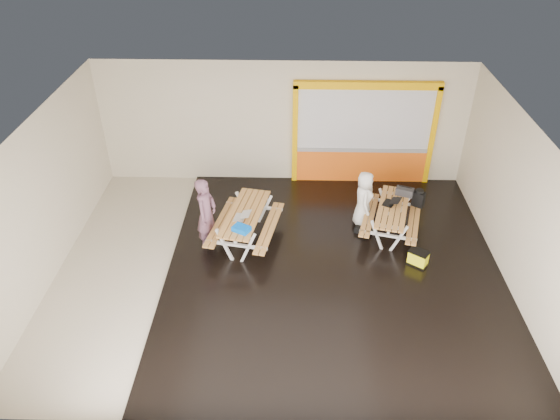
{
  "coord_description": "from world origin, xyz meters",
  "views": [
    {
      "loc": [
        0.27,
        -9.23,
        7.83
      ],
      "look_at": [
        0.0,
        0.9,
        1.0
      ],
      "focal_mm": 33.82,
      "sensor_mm": 36.0,
      "label": 1
    }
  ],
  "objects_px": {
    "picnic_table_right": "(392,213)",
    "backpack": "(419,198)",
    "laptop_left": "(242,216)",
    "laptop_right": "(391,202)",
    "fluke_bag": "(418,258)",
    "dark_case": "(364,229)",
    "blue_pouch": "(241,229)",
    "person_right": "(364,199)",
    "toolbox": "(405,192)",
    "picnic_table_left": "(245,219)",
    "person_left": "(206,214)"
  },
  "relations": [
    {
      "from": "backpack",
      "to": "dark_case",
      "type": "distance_m",
      "value": 1.6
    },
    {
      "from": "picnic_table_left",
      "to": "laptop_right",
      "type": "height_order",
      "value": "laptop_right"
    },
    {
      "from": "laptop_left",
      "to": "fluke_bag",
      "type": "xyz_separation_m",
      "value": [
        4.04,
        -0.6,
        -0.67
      ]
    },
    {
      "from": "person_right",
      "to": "laptop_right",
      "type": "distance_m",
      "value": 0.67
    },
    {
      "from": "blue_pouch",
      "to": "fluke_bag",
      "type": "bearing_deg",
      "value": -1.48
    },
    {
      "from": "toolbox",
      "to": "fluke_bag",
      "type": "height_order",
      "value": "toolbox"
    },
    {
      "from": "blue_pouch",
      "to": "backpack",
      "type": "bearing_deg",
      "value": 21.36
    },
    {
      "from": "person_right",
      "to": "laptop_right",
      "type": "bearing_deg",
      "value": -104.05
    },
    {
      "from": "toolbox",
      "to": "picnic_table_right",
      "type": "bearing_deg",
      "value": -122.9
    },
    {
      "from": "person_left",
      "to": "toolbox",
      "type": "bearing_deg",
      "value": -60.08
    },
    {
      "from": "picnic_table_right",
      "to": "fluke_bag",
      "type": "height_order",
      "value": "picnic_table_right"
    },
    {
      "from": "dark_case",
      "to": "fluke_bag",
      "type": "bearing_deg",
      "value": -48.18
    },
    {
      "from": "blue_pouch",
      "to": "laptop_left",
      "type": "bearing_deg",
      "value": 93.91
    },
    {
      "from": "picnic_table_left",
      "to": "person_right",
      "type": "height_order",
      "value": "person_right"
    },
    {
      "from": "blue_pouch",
      "to": "dark_case",
      "type": "bearing_deg",
      "value": 21.03
    },
    {
      "from": "person_left",
      "to": "laptop_right",
      "type": "relative_size",
      "value": 3.59
    },
    {
      "from": "picnic_table_left",
      "to": "person_left",
      "type": "bearing_deg",
      "value": -170.37
    },
    {
      "from": "person_right",
      "to": "fluke_bag",
      "type": "xyz_separation_m",
      "value": [
        1.12,
        -1.55,
        -0.58
      ]
    },
    {
      "from": "person_left",
      "to": "laptop_left",
      "type": "distance_m",
      "value": 0.84
    },
    {
      "from": "picnic_table_right",
      "to": "laptop_left",
      "type": "relative_size",
      "value": 5.17
    },
    {
      "from": "person_left",
      "to": "blue_pouch",
      "type": "height_order",
      "value": "person_left"
    },
    {
      "from": "person_right",
      "to": "blue_pouch",
      "type": "height_order",
      "value": "person_right"
    },
    {
      "from": "person_right",
      "to": "laptop_left",
      "type": "height_order",
      "value": "person_right"
    },
    {
      "from": "picnic_table_right",
      "to": "backpack",
      "type": "xyz_separation_m",
      "value": [
        0.73,
        0.53,
        0.11
      ]
    },
    {
      "from": "person_left",
      "to": "dark_case",
      "type": "height_order",
      "value": "person_left"
    },
    {
      "from": "picnic_table_left",
      "to": "person_left",
      "type": "xyz_separation_m",
      "value": [
        -0.89,
        -0.15,
        0.24
      ]
    },
    {
      "from": "picnic_table_right",
      "to": "toolbox",
      "type": "relative_size",
      "value": 4.65
    },
    {
      "from": "person_right",
      "to": "dark_case",
      "type": "height_order",
      "value": "person_right"
    },
    {
      "from": "dark_case",
      "to": "backpack",
      "type": "bearing_deg",
      "value": 22.05
    },
    {
      "from": "person_left",
      "to": "picnic_table_left",
      "type": "bearing_deg",
      "value": -63.8
    },
    {
      "from": "laptop_right",
      "to": "dark_case",
      "type": "xyz_separation_m",
      "value": [
        -0.62,
        -0.17,
        -0.71
      ]
    },
    {
      "from": "blue_pouch",
      "to": "toolbox",
      "type": "distance_m",
      "value": 4.28
    },
    {
      "from": "dark_case",
      "to": "fluke_bag",
      "type": "distance_m",
      "value": 1.65
    },
    {
      "from": "picnic_table_right",
      "to": "laptop_left",
      "type": "height_order",
      "value": "laptop_left"
    },
    {
      "from": "laptop_right",
      "to": "blue_pouch",
      "type": "xyz_separation_m",
      "value": [
        -3.53,
        -1.29,
        0.07
      ]
    },
    {
      "from": "dark_case",
      "to": "person_right",
      "type": "bearing_deg",
      "value": 94.66
    },
    {
      "from": "laptop_left",
      "to": "laptop_right",
      "type": "distance_m",
      "value": 3.66
    },
    {
      "from": "toolbox",
      "to": "backpack",
      "type": "height_order",
      "value": "toolbox"
    },
    {
      "from": "toolbox",
      "to": "fluke_bag",
      "type": "distance_m",
      "value": 1.93
    },
    {
      "from": "dark_case",
      "to": "picnic_table_left",
      "type": "bearing_deg",
      "value": -172.2
    },
    {
      "from": "fluke_bag",
      "to": "picnic_table_right",
      "type": "bearing_deg",
      "value": 109.7
    },
    {
      "from": "laptop_right",
      "to": "backpack",
      "type": "relative_size",
      "value": 1.05
    },
    {
      "from": "laptop_left",
      "to": "backpack",
      "type": "relative_size",
      "value": 0.88
    },
    {
      "from": "laptop_left",
      "to": "toolbox",
      "type": "height_order",
      "value": "toolbox"
    },
    {
      "from": "laptop_right",
      "to": "toolbox",
      "type": "height_order",
      "value": "toolbox"
    },
    {
      "from": "blue_pouch",
      "to": "fluke_bag",
      "type": "xyz_separation_m",
      "value": [
        4.01,
        -0.1,
        -0.67
      ]
    },
    {
      "from": "laptop_right",
      "to": "dark_case",
      "type": "relative_size",
      "value": 1.27
    },
    {
      "from": "picnic_table_left",
      "to": "blue_pouch",
      "type": "xyz_separation_m",
      "value": [
        -0.02,
        -0.72,
        0.25
      ]
    },
    {
      "from": "laptop_left",
      "to": "blue_pouch",
      "type": "bearing_deg",
      "value": -86.09
    },
    {
      "from": "person_left",
      "to": "dark_case",
      "type": "bearing_deg",
      "value": -65.2
    }
  ]
}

